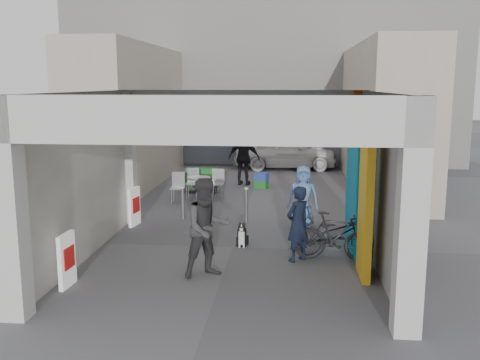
# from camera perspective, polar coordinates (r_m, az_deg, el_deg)

# --- Properties ---
(ground) EXTENTS (90.00, 90.00, 0.00)m
(ground) POSITION_cam_1_polar(r_m,az_deg,el_deg) (12.23, -0.80, -7.17)
(ground) COLOR #56555A
(ground) RESTS_ON ground
(arcade_canopy) EXTENTS (6.40, 6.45, 6.40)m
(arcade_canopy) POSITION_cam_1_polar(r_m,az_deg,el_deg) (10.89, 1.54, 3.07)
(arcade_canopy) COLOR beige
(arcade_canopy) RESTS_ON ground
(far_building) EXTENTS (18.00, 4.08, 8.00)m
(far_building) POSITION_cam_1_polar(r_m,az_deg,el_deg) (25.63, 2.55, 10.98)
(far_building) COLOR silver
(far_building) RESTS_ON ground
(plaza_bldg_left) EXTENTS (2.00, 9.00, 5.00)m
(plaza_bldg_left) POSITION_cam_1_polar(r_m,az_deg,el_deg) (19.98, -11.51, 6.72)
(plaza_bldg_left) COLOR #B5AA96
(plaza_bldg_left) RESTS_ON ground
(plaza_bldg_right) EXTENTS (2.00, 9.00, 5.00)m
(plaza_bldg_right) POSITION_cam_1_polar(r_m,az_deg,el_deg) (19.41, 15.03, 6.47)
(plaza_bldg_right) COLOR #B5AA96
(plaza_bldg_right) RESTS_ON ground
(bollard_left) EXTENTS (0.09, 0.09, 0.89)m
(bollard_left) POSITION_cam_1_polar(r_m,az_deg,el_deg) (14.64, -6.10, -2.49)
(bollard_left) COLOR gray
(bollard_left) RESTS_ON ground
(bollard_center) EXTENTS (0.09, 0.09, 0.92)m
(bollard_center) POSITION_cam_1_polar(r_m,az_deg,el_deg) (14.25, 0.67, -2.73)
(bollard_center) COLOR gray
(bollard_center) RESTS_ON ground
(bollard_right) EXTENTS (0.09, 0.09, 0.89)m
(bollard_right) POSITION_cam_1_polar(r_m,az_deg,el_deg) (14.31, 6.84, -2.82)
(bollard_right) COLOR gray
(bollard_right) RESTS_ON ground
(advert_board_near) EXTENTS (0.13, 0.55, 1.00)m
(advert_board_near) POSITION_cam_1_polar(r_m,az_deg,el_deg) (10.30, -17.97, -8.11)
(advert_board_near) COLOR white
(advert_board_near) RESTS_ON ground
(advert_board_far) EXTENTS (0.18, 0.56, 1.00)m
(advert_board_far) POSITION_cam_1_polar(r_m,az_deg,el_deg) (14.19, -11.18, -2.79)
(advert_board_far) COLOR white
(advert_board_far) RESTS_ON ground
(cafe_set) EXTENTS (1.56, 1.26, 0.94)m
(cafe_set) POSITION_cam_1_polar(r_m,az_deg,el_deg) (17.09, -4.67, -1.01)
(cafe_set) COLOR #A3A3A8
(cafe_set) RESTS_ON ground
(produce_stand) EXTENTS (1.22, 0.66, 0.80)m
(produce_stand) POSITION_cam_1_polar(r_m,az_deg,el_deg) (18.27, -4.24, -0.32)
(produce_stand) COLOR black
(produce_stand) RESTS_ON ground
(crate_stack) EXTENTS (0.54, 0.48, 0.56)m
(crate_stack) POSITION_cam_1_polar(r_m,az_deg,el_deg) (18.93, 2.30, -0.04)
(crate_stack) COLOR #1C5E1A
(crate_stack) RESTS_ON ground
(border_collie) EXTENTS (0.21, 0.42, 0.58)m
(border_collie) POSITION_cam_1_polar(r_m,az_deg,el_deg) (12.22, 0.22, -6.06)
(border_collie) COLOR black
(border_collie) RESTS_ON ground
(man_with_dog) EXTENTS (0.68, 0.68, 1.60)m
(man_with_dog) POSITION_cam_1_polar(r_m,az_deg,el_deg) (11.15, 6.19, -4.69)
(man_with_dog) COLOR black
(man_with_dog) RESTS_ON ground
(man_back_turned) EXTENTS (1.17, 1.10, 1.92)m
(man_back_turned) POSITION_cam_1_polar(r_m,az_deg,el_deg) (10.22, -3.51, -5.11)
(man_back_turned) COLOR #363638
(man_back_turned) RESTS_ON ground
(man_elderly) EXTENTS (0.81, 0.54, 1.61)m
(man_elderly) POSITION_cam_1_polar(r_m,az_deg,el_deg) (13.78, 6.72, -1.78)
(man_elderly) COLOR #6080BB
(man_elderly) RESTS_ON ground
(man_crates) EXTENTS (1.24, 0.72, 2.00)m
(man_crates) POSITION_cam_1_polar(r_m,az_deg,el_deg) (19.44, 0.44, 2.38)
(man_crates) COLOR black
(man_crates) RESTS_ON ground
(bicycle_front) EXTENTS (2.03, 1.16, 1.01)m
(bicycle_front) POSITION_cam_1_polar(r_m,az_deg,el_deg) (11.62, 10.35, -5.68)
(bicycle_front) COLOR black
(bicycle_front) RESTS_ON ground
(bicycle_rear) EXTENTS (1.76, 0.93, 1.02)m
(bicycle_rear) POSITION_cam_1_polar(r_m,az_deg,el_deg) (11.42, 10.13, -5.93)
(bicycle_rear) COLOR black
(bicycle_rear) RESTS_ON ground
(white_van) EXTENTS (4.53, 2.05, 1.51)m
(white_van) POSITION_cam_1_polar(r_m,az_deg,el_deg) (23.28, 4.83, 3.04)
(white_van) COLOR white
(white_van) RESTS_ON ground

